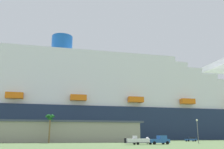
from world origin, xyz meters
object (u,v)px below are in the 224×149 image
at_px(street_lamp, 197,127).
at_px(palm_tree, 50,119).
at_px(small_boat_on_trailer, 140,141).
at_px(parked_car_blue_suv, 191,139).
at_px(pickup_truck, 159,140).
at_px(cruise_ship, 122,106).
at_px(parked_car_black_coupe, 16,140).

bearing_deg(street_lamp, palm_tree, 162.38).
distance_m(small_boat_on_trailer, palm_tree, 30.09).
height_order(small_boat_on_trailer, parked_car_blue_suv, small_boat_on_trailer).
height_order(palm_tree, parked_car_blue_suv, palm_tree).
height_order(pickup_truck, palm_tree, palm_tree).
xyz_separation_m(small_boat_on_trailer, parked_car_blue_suv, (32.02, 32.95, -0.13)).
bearing_deg(street_lamp, cruise_ship, 91.51).
relative_size(parked_car_blue_suv, parked_car_black_coupe, 0.92).
xyz_separation_m(small_boat_on_trailer, palm_tree, (-21.96, 19.68, 6.01)).
bearing_deg(street_lamp, parked_car_black_coupe, 158.79).
bearing_deg(cruise_ship, parked_car_blue_suv, -74.30).
height_order(street_lamp, parked_car_blue_suv, street_lamp).
height_order(cruise_ship, pickup_truck, cruise_ship).
distance_m(street_lamp, parked_car_black_coupe, 55.69).
distance_m(small_boat_on_trailer, street_lamp, 21.02).
height_order(small_boat_on_trailer, palm_tree, palm_tree).
xyz_separation_m(palm_tree, street_lamp, (41.64, -13.22, -2.44)).
relative_size(street_lamp, parked_car_blue_suv, 1.51).
xyz_separation_m(cruise_ship, palm_tree, (-39.60, -64.45, -12.02)).
distance_m(pickup_truck, parked_car_blue_suv, 41.64).
bearing_deg(small_boat_on_trailer, parked_car_blue_suv, 45.82).
relative_size(palm_tree, street_lamp, 1.26).
xyz_separation_m(pickup_truck, parked_car_blue_suv, (26.52, 32.10, -0.21)).
relative_size(cruise_ship, pickup_truck, 52.11).
relative_size(pickup_truck, parked_car_black_coupe, 1.19).
distance_m(cruise_ship, street_lamp, 79.03).
bearing_deg(parked_car_black_coupe, cruise_ship, 49.16).
relative_size(palm_tree, parked_car_blue_suv, 1.90).
bearing_deg(parked_car_black_coupe, parked_car_blue_suv, 5.69).
xyz_separation_m(cruise_ship, small_boat_on_trailer, (-17.64, -84.13, -18.03)).
relative_size(pickup_truck, small_boat_on_trailer, 0.70).
relative_size(pickup_truck, street_lamp, 0.86).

